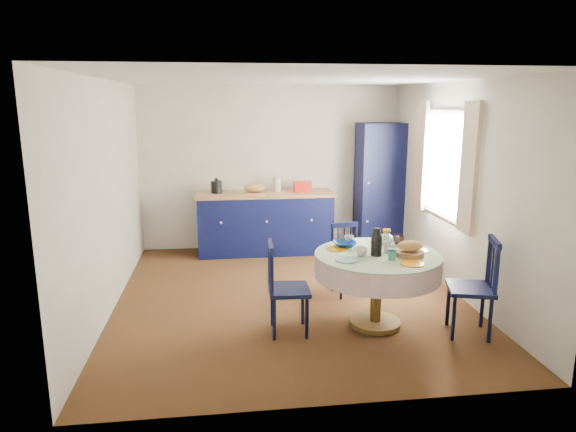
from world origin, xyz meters
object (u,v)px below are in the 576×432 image
object	(u,v)px
chair_far	(348,259)
mug_b	(392,255)
pantry_cabinet	(379,186)
cobalt_bowl	(345,244)
dining_table	(378,265)
chair_left	(285,287)
kitchen_counter	(265,222)
mug_c	(399,240)
mug_a	(361,252)
mug_d	(349,240)
chair_right	(475,286)

from	to	relation	value
chair_far	mug_b	size ratio (longest dim) A/B	8.37
pantry_cabinet	cobalt_bowl	size ratio (longest dim) A/B	7.99
dining_table	cobalt_bowl	distance (m)	0.43
chair_left	cobalt_bowl	size ratio (longest dim) A/B	3.81
kitchen_counter	mug_c	world-z (taller)	kitchen_counter
chair_far	mug_c	bearing A→B (deg)	-67.62
mug_a	mug_d	xyz separation A→B (m)	(-0.01, 0.46, -0.00)
mug_b	mug_d	size ratio (longest dim) A/B	1.02
kitchen_counter	mug_d	world-z (taller)	kitchen_counter
kitchen_counter	pantry_cabinet	distance (m)	1.86
pantry_cabinet	chair_left	distance (m)	3.45
chair_left	mug_b	size ratio (longest dim) A/B	9.23
mug_a	mug_b	size ratio (longest dim) A/B	1.18
mug_d	pantry_cabinet	bearing A→B (deg)	66.03
cobalt_bowl	pantry_cabinet	bearing A→B (deg)	65.57
chair_right	mug_b	bearing A→B (deg)	-80.95
mug_a	pantry_cabinet	bearing A→B (deg)	69.59
pantry_cabinet	chair_right	bearing A→B (deg)	-92.39
pantry_cabinet	dining_table	distance (m)	2.99
chair_far	pantry_cabinet	bearing A→B (deg)	54.66
pantry_cabinet	dining_table	size ratio (longest dim) A/B	1.54
pantry_cabinet	chair_left	bearing A→B (deg)	-124.94
chair_far	mug_d	bearing A→B (deg)	-112.10
chair_left	mug_b	xyz separation A→B (m)	(1.02, -0.17, 0.34)
chair_left	mug_d	world-z (taller)	chair_left
chair_far	cobalt_bowl	world-z (taller)	chair_far
cobalt_bowl	mug_a	bearing A→B (deg)	-76.29
mug_b	cobalt_bowl	xyz separation A→B (m)	(-0.34, 0.50, -0.02)
chair_left	chair_far	size ratio (longest dim) A/B	1.10
pantry_cabinet	cobalt_bowl	distance (m)	2.81
mug_c	chair_right	bearing A→B (deg)	-47.21
chair_right	kitchen_counter	bearing A→B (deg)	-133.70
pantry_cabinet	mug_b	distance (m)	3.17
pantry_cabinet	dining_table	xyz separation A→B (m)	(-0.88, -2.84, -0.33)
dining_table	kitchen_counter	bearing A→B (deg)	108.09
chair_right	mug_a	bearing A→B (deg)	-87.44
mug_d	cobalt_bowl	bearing A→B (deg)	-123.35
kitchen_counter	mug_b	distance (m)	3.18
pantry_cabinet	mug_a	bearing A→B (deg)	-112.90
chair_left	mug_c	world-z (taller)	chair_left
kitchen_counter	cobalt_bowl	bearing A→B (deg)	-75.71
mug_a	mug_d	distance (m)	0.46
chair_right	mug_a	world-z (taller)	chair_right
chair_right	mug_a	distance (m)	1.16
dining_table	cobalt_bowl	xyz separation A→B (m)	(-0.28, 0.28, 0.15)
pantry_cabinet	cobalt_bowl	world-z (taller)	pantry_cabinet
mug_a	mug_d	size ratio (longest dim) A/B	1.21
mug_a	cobalt_bowl	distance (m)	0.35
dining_table	chair_left	size ratio (longest dim) A/B	1.36
chair_far	mug_a	distance (m)	1.08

